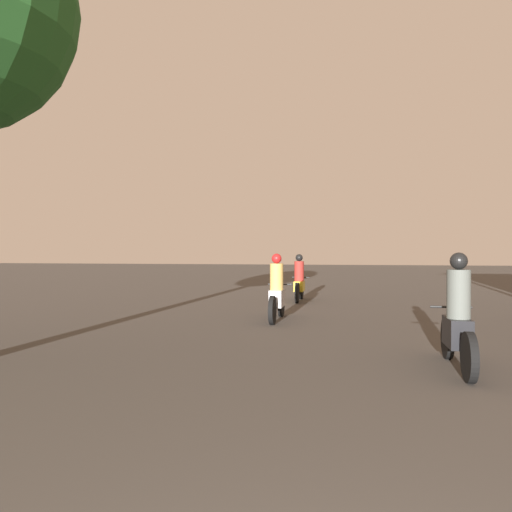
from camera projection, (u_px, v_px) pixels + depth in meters
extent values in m
cylinder|color=black|center=(448.00, 338.00, 7.76)|extent=(0.10, 0.65, 0.65)
cylinder|color=black|center=(469.00, 357.00, 6.33)|extent=(0.10, 0.65, 0.65)
cube|color=black|center=(457.00, 332.00, 7.04)|extent=(0.30, 0.71, 0.41)
cylinder|color=black|center=(451.00, 307.00, 7.51)|extent=(0.60, 0.04, 0.04)
cylinder|color=#4C514C|center=(459.00, 294.00, 6.97)|extent=(0.32, 0.32, 0.68)
sphere|color=black|center=(459.00, 261.00, 6.96)|extent=(0.24, 0.24, 0.24)
cylinder|color=black|center=(281.00, 303.00, 12.77)|extent=(0.10, 0.66, 0.66)
cylinder|color=black|center=(272.00, 310.00, 11.33)|extent=(0.10, 0.66, 0.66)
cube|color=#ADADB2|center=(277.00, 298.00, 12.05)|extent=(0.30, 0.72, 0.41)
cylinder|color=black|center=(280.00, 284.00, 12.52)|extent=(0.60, 0.04, 0.04)
cylinder|color=#B28E47|center=(277.00, 277.00, 11.98)|extent=(0.32, 0.32, 0.64)
sphere|color=#A51919|center=(277.00, 259.00, 11.97)|extent=(0.24, 0.24, 0.24)
cylinder|color=black|center=(301.00, 290.00, 17.37)|extent=(0.10, 0.66, 0.66)
cylinder|color=black|center=(297.00, 293.00, 16.00)|extent=(0.10, 0.66, 0.66)
cube|color=gold|center=(299.00, 286.00, 16.69)|extent=(0.30, 0.80, 0.34)
cylinder|color=black|center=(301.00, 277.00, 17.13)|extent=(0.60, 0.04, 0.04)
cylinder|color=maroon|center=(299.00, 271.00, 16.60)|extent=(0.32, 0.32, 0.66)
sphere|color=black|center=(299.00, 258.00, 16.60)|extent=(0.24, 0.24, 0.24)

